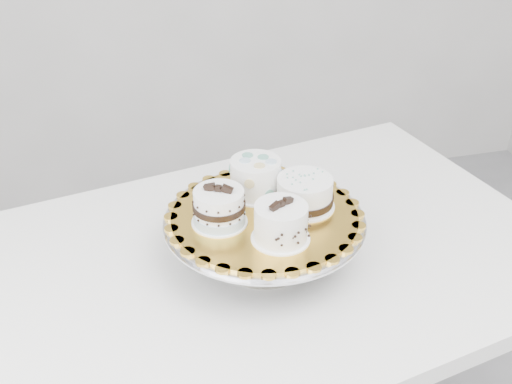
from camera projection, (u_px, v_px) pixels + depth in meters
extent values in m
cube|color=white|center=(267.00, 260.00, 1.32)|extent=(1.33, 1.02, 0.04)
cube|color=white|center=(4.00, 362.00, 1.58)|extent=(0.06, 0.06, 0.71)
cube|color=white|center=(373.00, 247.00, 1.99)|extent=(0.06, 0.06, 0.71)
cylinder|color=gray|center=(264.00, 258.00, 1.28)|extent=(0.18, 0.18, 0.01)
cylinder|color=gray|center=(264.00, 241.00, 1.26)|extent=(0.12, 0.12, 0.10)
cylinder|color=silver|center=(265.00, 219.00, 1.23)|extent=(0.38, 0.38, 0.01)
cylinder|color=silver|center=(265.00, 220.00, 1.24)|extent=(0.39, 0.39, 0.00)
cylinder|color=gold|center=(265.00, 216.00, 1.23)|extent=(0.48, 0.48, 0.01)
cylinder|color=white|center=(281.00, 238.00, 1.16)|extent=(0.11, 0.11, 0.00)
cylinder|color=white|center=(281.00, 222.00, 1.14)|extent=(0.13, 0.13, 0.07)
cylinder|color=white|center=(220.00, 222.00, 1.20)|extent=(0.11, 0.11, 0.00)
cylinder|color=white|center=(219.00, 206.00, 1.19)|extent=(0.13, 0.13, 0.07)
cylinder|color=#A6C1D2|center=(219.00, 217.00, 1.20)|extent=(0.10, 0.10, 0.02)
cylinder|color=black|center=(219.00, 205.00, 1.19)|extent=(0.10, 0.10, 0.01)
cylinder|color=white|center=(256.00, 192.00, 1.30)|extent=(0.11, 0.11, 0.00)
cylinder|color=white|center=(256.00, 176.00, 1.28)|extent=(0.11, 0.11, 0.07)
cylinder|color=white|center=(304.00, 206.00, 1.25)|extent=(0.12, 0.12, 0.00)
cylinder|color=white|center=(305.00, 192.00, 1.24)|extent=(0.13, 0.13, 0.06)
cylinder|color=black|center=(304.00, 199.00, 1.24)|extent=(0.11, 0.11, 0.01)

